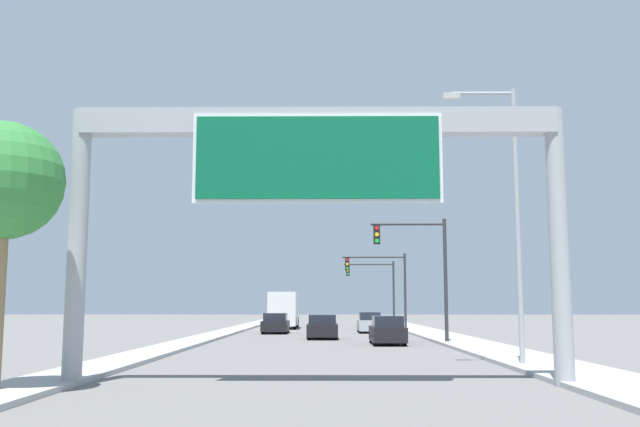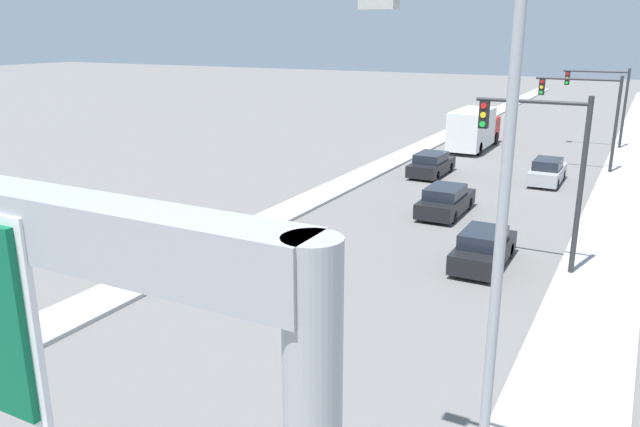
{
  "view_description": "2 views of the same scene",
  "coord_description": "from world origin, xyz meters",
  "px_view_note": "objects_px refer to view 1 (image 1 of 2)",
  "views": [
    {
      "loc": [
        0.22,
        -0.98,
        2.12
      ],
      "look_at": [
        0.0,
        25.8,
        5.55
      ],
      "focal_mm": 40.0,
      "sensor_mm": 36.0,
      "label": 1
    },
    {
      "loc": [
        8.72,
        13.87,
        9.0
      ],
      "look_at": [
        -1.51,
        33.12,
        2.61
      ],
      "focal_mm": 35.0,
      "sensor_mm": 36.0,
      "label": 2
    }
  ],
  "objects_px": {
    "truck_box_primary": "(284,310)",
    "traffic_light_far_intersection": "(377,282)",
    "sign_gantry": "(318,169)",
    "traffic_light_near_intersection": "(423,260)",
    "car_far_left": "(276,324)",
    "car_near_left": "(387,331)",
    "traffic_light_mid_block": "(384,278)",
    "street_lamp_right": "(509,202)",
    "palm_tree_foreground": "(3,183)",
    "car_near_center": "(322,327)",
    "car_near_right": "(369,323)"
  },
  "relations": [
    {
      "from": "truck_box_primary",
      "to": "traffic_light_far_intersection",
      "type": "height_order",
      "value": "traffic_light_far_intersection"
    },
    {
      "from": "sign_gantry",
      "to": "traffic_light_near_intersection",
      "type": "xyz_separation_m",
      "value": [
        5.52,
        20.09,
        -1.21
      ]
    },
    {
      "from": "sign_gantry",
      "to": "car_far_left",
      "type": "bearing_deg",
      "value": 95.83
    },
    {
      "from": "car_far_left",
      "to": "traffic_light_far_intersection",
      "type": "height_order",
      "value": "traffic_light_far_intersection"
    },
    {
      "from": "truck_box_primary",
      "to": "traffic_light_far_intersection",
      "type": "xyz_separation_m",
      "value": [
        8.7,
        5.37,
        2.64
      ]
    },
    {
      "from": "car_near_left",
      "to": "traffic_light_mid_block",
      "type": "relative_size",
      "value": 0.69
    },
    {
      "from": "car_far_left",
      "to": "car_near_left",
      "type": "relative_size",
      "value": 1.06
    },
    {
      "from": "sign_gantry",
      "to": "street_lamp_right",
      "type": "xyz_separation_m",
      "value": [
        6.56,
        5.58,
        -0.1
      ]
    },
    {
      "from": "palm_tree_foreground",
      "to": "car_far_left",
      "type": "bearing_deg",
      "value": 83.54
    },
    {
      "from": "traffic_light_near_intersection",
      "to": "traffic_light_far_intersection",
      "type": "xyz_separation_m",
      "value": [
        -0.32,
        30.0,
        -0.28
      ]
    },
    {
      "from": "sign_gantry",
      "to": "street_lamp_right",
      "type": "bearing_deg",
      "value": 40.37
    },
    {
      "from": "car_near_center",
      "to": "car_near_left",
      "type": "bearing_deg",
      "value": -61.25
    },
    {
      "from": "car_near_center",
      "to": "street_lamp_right",
      "type": "bearing_deg",
      "value": -72.17
    },
    {
      "from": "truck_box_primary",
      "to": "palm_tree_foreground",
      "type": "distance_m",
      "value": 46.95
    },
    {
      "from": "traffic_light_mid_block",
      "to": "traffic_light_far_intersection",
      "type": "relative_size",
      "value": 1.01
    },
    {
      "from": "traffic_light_far_intersection",
      "to": "street_lamp_right",
      "type": "bearing_deg",
      "value": -88.24
    },
    {
      "from": "car_near_right",
      "to": "palm_tree_foreground",
      "type": "height_order",
      "value": "palm_tree_foreground"
    },
    {
      "from": "sign_gantry",
      "to": "car_near_center",
      "type": "xyz_separation_m",
      "value": [
        0.0,
        25.98,
        -5.04
      ]
    },
    {
      "from": "sign_gantry",
      "to": "street_lamp_right",
      "type": "height_order",
      "value": "street_lamp_right"
    },
    {
      "from": "street_lamp_right",
      "to": "car_far_left",
      "type": "bearing_deg",
      "value": 109.32
    },
    {
      "from": "car_far_left",
      "to": "palm_tree_foreground",
      "type": "xyz_separation_m",
      "value": [
        -4.1,
        -36.22,
        4.34
      ]
    },
    {
      "from": "traffic_light_near_intersection",
      "to": "street_lamp_right",
      "type": "relative_size",
      "value": 0.7
    },
    {
      "from": "sign_gantry",
      "to": "traffic_light_near_intersection",
      "type": "bearing_deg",
      "value": 74.64
    },
    {
      "from": "car_near_left",
      "to": "traffic_light_far_intersection",
      "type": "bearing_deg",
      "value": 86.81
    },
    {
      "from": "traffic_light_mid_block",
      "to": "car_near_right",
      "type": "bearing_deg",
      "value": -108.74
    },
    {
      "from": "palm_tree_foreground",
      "to": "traffic_light_far_intersection",
      "type": "bearing_deg",
      "value": 76.18
    },
    {
      "from": "car_near_left",
      "to": "truck_box_primary",
      "type": "bearing_deg",
      "value": 105.58
    },
    {
      "from": "traffic_light_near_intersection",
      "to": "traffic_light_mid_block",
      "type": "bearing_deg",
      "value": 91.31
    },
    {
      "from": "sign_gantry",
      "to": "traffic_light_far_intersection",
      "type": "height_order",
      "value": "sign_gantry"
    },
    {
      "from": "car_far_left",
      "to": "traffic_light_mid_block",
      "type": "bearing_deg",
      "value": 34.1
    },
    {
      "from": "traffic_light_near_intersection",
      "to": "palm_tree_foreground",
      "type": "xyz_separation_m",
      "value": [
        -13.12,
        -22.02,
        0.51
      ]
    },
    {
      "from": "traffic_light_mid_block",
      "to": "traffic_light_far_intersection",
      "type": "distance_m",
      "value": 10.0
    },
    {
      "from": "sign_gantry",
      "to": "traffic_light_mid_block",
      "type": "relative_size",
      "value": 2.13
    },
    {
      "from": "car_far_left",
      "to": "palm_tree_foreground",
      "type": "distance_m",
      "value": 36.71
    },
    {
      "from": "car_near_center",
      "to": "truck_box_primary",
      "type": "distance_m",
      "value": 19.08
    },
    {
      "from": "car_near_center",
      "to": "traffic_light_far_intersection",
      "type": "relative_size",
      "value": 0.73
    },
    {
      "from": "street_lamp_right",
      "to": "car_near_right",
      "type": "bearing_deg",
      "value": 95.85
    },
    {
      "from": "car_near_center",
      "to": "traffic_light_mid_block",
      "type": "distance_m",
      "value": 15.42
    },
    {
      "from": "car_near_center",
      "to": "car_far_left",
      "type": "xyz_separation_m",
      "value": [
        -3.5,
        8.31,
        0.0
      ]
    },
    {
      "from": "car_near_left",
      "to": "traffic_light_near_intersection",
      "type": "distance_m",
      "value": 4.35
    },
    {
      "from": "car_near_left",
      "to": "palm_tree_foreground",
      "type": "bearing_deg",
      "value": -117.28
    },
    {
      "from": "car_near_left",
      "to": "truck_box_primary",
      "type": "distance_m",
      "value": 26.08
    },
    {
      "from": "sign_gantry",
      "to": "car_near_left",
      "type": "xyz_separation_m",
      "value": [
        3.5,
        19.61,
        -5.03
      ]
    },
    {
      "from": "car_far_left",
      "to": "traffic_light_near_intersection",
      "type": "xyz_separation_m",
      "value": [
        9.02,
        -14.2,
        3.83
      ]
    },
    {
      "from": "car_far_left",
      "to": "traffic_light_near_intersection",
      "type": "relative_size",
      "value": 0.68
    },
    {
      "from": "car_near_left",
      "to": "traffic_light_far_intersection",
      "type": "distance_m",
      "value": 30.74
    },
    {
      "from": "traffic_light_far_intersection",
      "to": "traffic_light_mid_block",
      "type": "bearing_deg",
      "value": -90.77
    },
    {
      "from": "car_near_left",
      "to": "palm_tree_foreground",
      "type": "xyz_separation_m",
      "value": [
        -11.1,
        -21.53,
        4.33
      ]
    },
    {
      "from": "traffic_light_mid_block",
      "to": "traffic_light_far_intersection",
      "type": "bearing_deg",
      "value": 89.23
    },
    {
      "from": "car_near_right",
      "to": "traffic_light_near_intersection",
      "type": "xyz_separation_m",
      "value": [
        2.02,
        -15.4,
        3.81
      ]
    }
  ]
}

